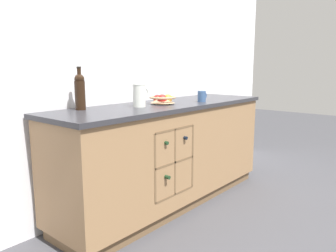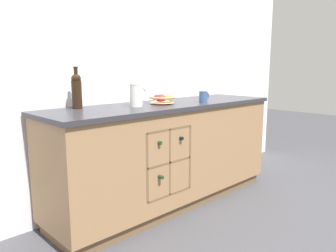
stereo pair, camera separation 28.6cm
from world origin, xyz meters
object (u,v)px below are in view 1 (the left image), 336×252
(white_pitcher, at_px, (140,95))
(standing_wine_bottle, at_px, (80,91))
(fruit_bowl, at_px, (162,99))
(ceramic_mug, at_px, (202,96))

(white_pitcher, height_order, standing_wine_bottle, standing_wine_bottle)
(fruit_bowl, height_order, white_pitcher, white_pitcher)
(ceramic_mug, height_order, standing_wine_bottle, standing_wine_bottle)
(fruit_bowl, bearing_deg, ceramic_mug, -22.62)
(fruit_bowl, relative_size, ceramic_mug, 1.97)
(white_pitcher, distance_m, standing_wine_bottle, 0.46)
(fruit_bowl, distance_m, ceramic_mug, 0.40)
(white_pitcher, xyz_separation_m, ceramic_mug, (0.64, -0.15, -0.05))
(standing_wine_bottle, bearing_deg, white_pitcher, -26.67)
(fruit_bowl, bearing_deg, standing_wine_bottle, 163.85)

